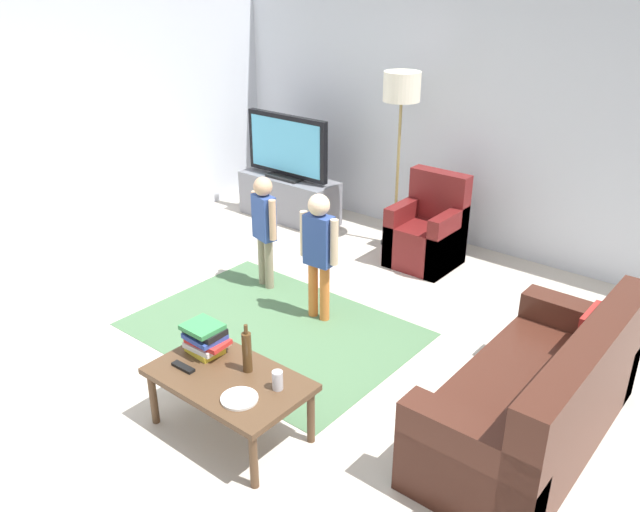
{
  "coord_description": "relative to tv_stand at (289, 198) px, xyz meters",
  "views": [
    {
      "loc": [
        2.91,
        -2.95,
        2.75
      ],
      "look_at": [
        0.0,
        0.6,
        0.65
      ],
      "focal_mm": 36.51,
      "sensor_mm": 36.0,
      "label": 1
    }
  ],
  "objects": [
    {
      "name": "book_stack",
      "position": [
        1.91,
        -2.94,
        0.28
      ],
      "size": [
        0.29,
        0.24,
        0.21
      ],
      "color": "yellow",
      "rests_on": "coffee_table"
    },
    {
      "name": "wall_back",
      "position": [
        1.85,
        0.7,
        1.11
      ],
      "size": [
        6.0,
        0.12,
        2.7
      ],
      "primitive_type": "cube",
      "color": "silver",
      "rests_on": "ground"
    },
    {
      "name": "tv_remote",
      "position": [
        1.94,
        -3.16,
        0.19
      ],
      "size": [
        0.17,
        0.05,
        0.02
      ],
      "primitive_type": "cube",
      "rotation": [
        0.0,
        0.0,
        0.02
      ],
      "color": "black",
      "rests_on": "coffee_table"
    },
    {
      "name": "soda_can",
      "position": [
        2.54,
        -2.94,
        0.24
      ],
      "size": [
        0.07,
        0.07,
        0.12
      ],
      "primitive_type": "cylinder",
      "color": "silver",
      "rests_on": "coffee_table"
    },
    {
      "name": "tv_stand",
      "position": [
        0.0,
        0.0,
        0.0
      ],
      "size": [
        1.2,
        0.44,
        0.5
      ],
      "color": "slate",
      "rests_on": "ground"
    },
    {
      "name": "tv",
      "position": [
        -0.0,
        -0.02,
        0.6
      ],
      "size": [
        1.1,
        0.28,
        0.71
      ],
      "color": "black",
      "rests_on": "tv_stand"
    },
    {
      "name": "armchair",
      "position": [
        1.86,
        -0.04,
        0.05
      ],
      "size": [
        0.6,
        0.6,
        0.9
      ],
      "color": "maroon",
      "rests_on": "ground"
    },
    {
      "name": "child_near_tv",
      "position": [
        0.98,
        -1.42,
        0.38
      ],
      "size": [
        0.34,
        0.18,
        1.04
      ],
      "color": "gray",
      "rests_on": "ground"
    },
    {
      "name": "area_rug",
      "position": [
        1.56,
        -1.95,
        -0.24
      ],
      "size": [
        2.2,
        1.6,
        0.01
      ],
      "primitive_type": "cube",
      "color": "#4C724C",
      "rests_on": "ground"
    },
    {
      "name": "coffee_table",
      "position": [
        2.22,
        -3.04,
        0.13
      ],
      "size": [
        1.0,
        0.6,
        0.42
      ],
      "color": "#513823",
      "rests_on": "ground"
    },
    {
      "name": "wall_left",
      "position": [
        -1.15,
        -2.3,
        1.11
      ],
      "size": [
        0.12,
        6.0,
        2.7
      ],
      "primitive_type": "cube",
      "color": "silver",
      "rests_on": "ground"
    },
    {
      "name": "child_center",
      "position": [
        1.73,
        -1.56,
        0.41
      ],
      "size": [
        0.37,
        0.18,
        1.09
      ],
      "color": "orange",
      "rests_on": "ground"
    },
    {
      "name": "ground",
      "position": [
        1.85,
        -2.3,
        -0.24
      ],
      "size": [
        7.8,
        7.8,
        0.0
      ],
      "primitive_type": "plane",
      "color": "beige"
    },
    {
      "name": "couch",
      "position": [
        3.77,
        -1.9,
        0.05
      ],
      "size": [
        0.8,
        1.8,
        0.86
      ],
      "color": "#472319",
      "rests_on": "ground"
    },
    {
      "name": "bottle",
      "position": [
        2.27,
        -2.92,
        0.32
      ],
      "size": [
        0.06,
        0.06,
        0.33
      ],
      "color": "#4C3319",
      "rests_on": "coffee_table"
    },
    {
      "name": "floor_lamp",
      "position": [
        1.35,
        0.15,
        1.3
      ],
      "size": [
        0.36,
        0.36,
        1.78
      ],
      "color": "#262626",
      "rests_on": "ground"
    },
    {
      "name": "plate",
      "position": [
        2.44,
        -3.16,
        0.18
      ],
      "size": [
        0.22,
        0.22,
        0.02
      ],
      "color": "white",
      "rests_on": "coffee_table"
    }
  ]
}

